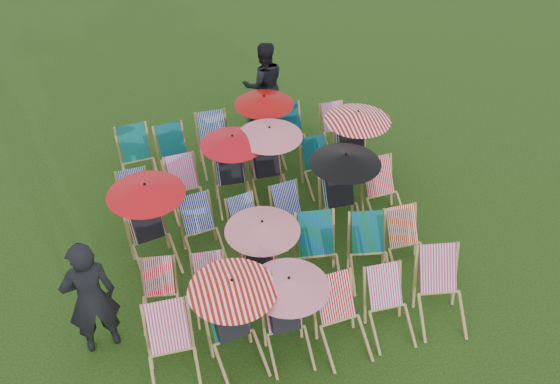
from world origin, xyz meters
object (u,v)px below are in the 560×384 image
object	(u,v)px
person_rear	(264,85)
deckchair_0	(172,352)
deckchair_29	(336,129)
person_left	(90,298)
deckchair_5	(442,292)

from	to	relation	value
person_rear	deckchair_0	bearing A→B (deg)	66.21
deckchair_0	deckchair_29	world-z (taller)	deckchair_0
person_left	deckchair_0	bearing A→B (deg)	128.92
deckchair_0	person_left	distance (m)	1.31
deckchair_29	person_left	bearing A→B (deg)	-144.04
deckchair_0	deckchair_29	distance (m)	6.08
deckchair_5	person_rear	size ratio (longest dim) A/B	0.57
deckchair_29	deckchair_0	bearing A→B (deg)	-132.56
person_left	person_rear	size ratio (longest dim) A/B	1.04
deckchair_0	person_rear	distance (m)	6.50
deckchair_5	person_rear	bearing A→B (deg)	110.87
person_rear	person_left	bearing A→B (deg)	55.31
deckchair_0	person_left	xyz separation A→B (m)	(-0.92, 0.82, 0.46)
deckchair_29	person_left	world-z (taller)	person_left
person_rear	deckchair_29	bearing A→B (deg)	135.01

